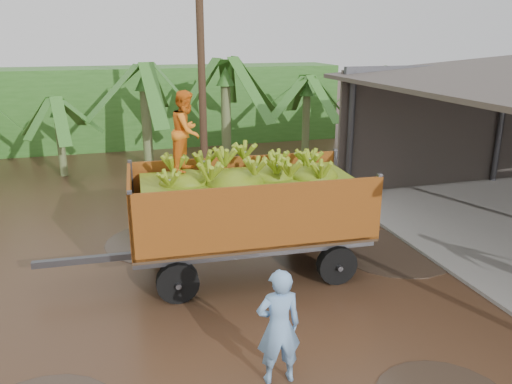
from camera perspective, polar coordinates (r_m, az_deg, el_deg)
ground at (r=9.85m, az=-3.01°, el=-13.21°), size 100.00×100.00×0.00m
hedge_north at (r=24.46m, az=-16.76°, el=9.25°), size 22.00×3.00×3.60m
banana_trailer at (r=10.74m, az=-1.01°, el=-1.54°), size 7.02×2.69×3.97m
man_blue at (r=7.61m, az=2.60°, el=-15.13°), size 0.70×0.48×1.85m
utility_pole at (r=16.01m, az=-6.29°, el=14.95°), size 1.20×0.24×8.54m
banana_plants at (r=16.43m, az=-24.57°, el=4.82°), size 24.92×19.71×4.23m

